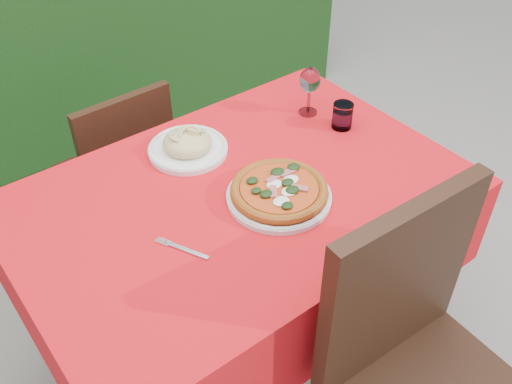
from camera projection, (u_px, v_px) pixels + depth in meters
ground at (243, 346)px, 2.09m from camera, size 60.00×60.00×0.00m
dining_table at (241, 230)px, 1.71m from camera, size 1.26×0.86×0.75m
chair_near at (419, 363)px, 1.38m from camera, size 0.47×0.47×1.01m
chair_far at (122, 167)px, 2.16m from camera, size 0.37×0.37×0.80m
pizza_plate at (279, 192)px, 1.57m from camera, size 0.32×0.32×0.05m
pasta_plate at (188, 145)px, 1.74m from camera, size 0.24×0.24×0.07m
water_glass at (342, 117)px, 1.83m from camera, size 0.07×0.07×0.09m
wine_glass at (310, 82)px, 1.84m from camera, size 0.07×0.07×0.17m
fork at (188, 251)px, 1.43m from camera, size 0.09×0.16×0.00m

